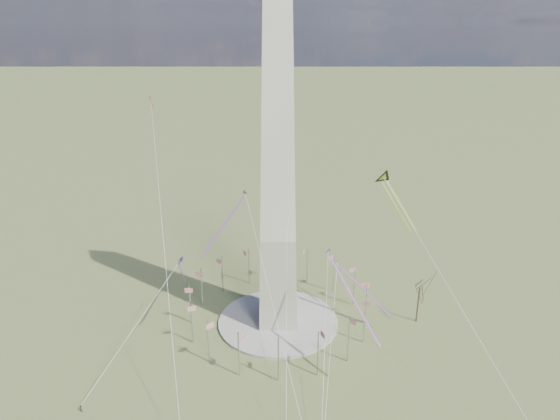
{
  "coord_description": "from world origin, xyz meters",
  "views": [
    {
      "loc": [
        -0.1,
        -128.44,
        84.88
      ],
      "look_at": [
        0.57,
        0.0,
        36.23
      ],
      "focal_mm": 32.0,
      "sensor_mm": 36.0,
      "label": 1
    }
  ],
  "objects_px": {
    "tree_near": "(420,286)",
    "person_west": "(81,408)",
    "washington_monument": "(278,169)",
    "kite_delta_black": "(386,181)"
  },
  "relations": [
    {
      "from": "washington_monument",
      "to": "person_west",
      "type": "bearing_deg",
      "value": -141.56
    },
    {
      "from": "person_west",
      "to": "kite_delta_black",
      "type": "xyz_separation_m",
      "value": [
        76.87,
        44.73,
        41.09
      ]
    },
    {
      "from": "washington_monument",
      "to": "tree_near",
      "type": "bearing_deg",
      "value": 0.49
    },
    {
      "from": "washington_monument",
      "to": "kite_delta_black",
      "type": "xyz_separation_m",
      "value": [
        31.01,
        8.32,
        -6.03
      ]
    },
    {
      "from": "kite_delta_black",
      "to": "person_west",
      "type": "bearing_deg",
      "value": 5.59
    },
    {
      "from": "tree_near",
      "to": "kite_delta_black",
      "type": "height_order",
      "value": "kite_delta_black"
    },
    {
      "from": "person_west",
      "to": "kite_delta_black",
      "type": "height_order",
      "value": "kite_delta_black"
    },
    {
      "from": "person_west",
      "to": "tree_near",
      "type": "bearing_deg",
      "value": -157.38
    },
    {
      "from": "tree_near",
      "to": "person_west",
      "type": "bearing_deg",
      "value": -157.24
    },
    {
      "from": "washington_monument",
      "to": "person_west",
      "type": "xyz_separation_m",
      "value": [
        -45.87,
        -36.41,
        -47.12
      ]
    }
  ]
}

